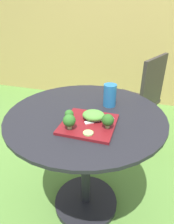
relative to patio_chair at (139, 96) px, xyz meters
name	(u,v)px	position (x,y,z in m)	size (l,w,h in m)	color
ground_plane	(86,203)	(-0.25, -0.86, -0.53)	(12.00, 12.00, 0.00)	#568438
bamboo_fence	(128,53)	(-0.25, 1.07, 0.17)	(8.00, 0.08, 1.39)	tan
patio_table	(86,153)	(-0.25, -0.86, -0.06)	(0.87, 0.87, 0.75)	black
patio_chair	(139,96)	(0.00, 0.00, 0.00)	(0.58, 0.58, 0.90)	#332D28
salad_plate	(89,124)	(-0.20, -0.97, 0.23)	(0.26, 0.26, 0.01)	maroon
drinking_glass	(110,96)	(-0.15, -0.73, 0.28)	(0.07, 0.07, 0.13)	#236BA8
fork	(97,121)	(-0.17, -0.95, 0.24)	(0.14, 0.10, 0.00)	silver
lettuce_mound	(94,115)	(-0.19, -0.93, 0.26)	(0.11, 0.10, 0.05)	#519338
broccoli_floret_0	(108,120)	(-0.11, -0.99, 0.27)	(0.06, 0.06, 0.07)	#99B770
broccoli_floret_1	(69,121)	(-0.27, -1.05, 0.27)	(0.06, 0.06, 0.07)	#99B770
broccoli_floret_2	(69,114)	(-0.30, -0.97, 0.26)	(0.04, 0.04, 0.05)	#99B770
cucumber_slice_0	(88,133)	(-0.18, -1.06, 0.24)	(0.05, 0.05, 0.01)	#8EB766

